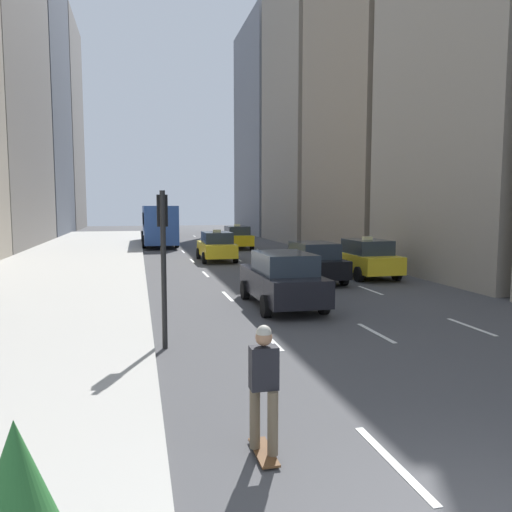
% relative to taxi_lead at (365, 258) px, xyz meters
% --- Properties ---
extents(sidewalk_left, '(8.00, 66.00, 0.15)m').
position_rel_taxi_lead_xyz_m(sidewalk_left, '(-13.80, 9.58, -0.81)').
color(sidewalk_left, '#ADAAA3').
rests_on(sidewalk_left, ground).
extents(lane_markings, '(5.72, 56.00, 0.01)m').
position_rel_taxi_lead_xyz_m(lane_markings, '(-4.20, 5.58, -0.87)').
color(lane_markings, white).
rests_on(lane_markings, ground).
extents(building_row_left, '(6.00, 77.90, 31.13)m').
position_rel_taxi_lead_xyz_m(building_row_left, '(-20.80, 27.29, 11.89)').
color(building_row_left, slate).
rests_on(building_row_left, ground).
extents(building_row_right, '(6.00, 61.84, 34.00)m').
position_rel_taxi_lead_xyz_m(building_row_right, '(5.20, 11.40, 12.13)').
color(building_row_right, '#A89E89').
rests_on(building_row_right, ground).
extents(taxi_lead, '(2.02, 4.40, 1.87)m').
position_rel_taxi_lead_xyz_m(taxi_lead, '(0.00, 0.00, 0.00)').
color(taxi_lead, yellow).
rests_on(taxi_lead, ground).
extents(taxi_second, '(2.02, 4.40, 1.87)m').
position_rel_taxi_lead_xyz_m(taxi_second, '(-5.60, 8.14, 0.00)').
color(taxi_second, yellow).
rests_on(taxi_second, ground).
extents(taxi_third, '(2.02, 4.40, 1.87)m').
position_rel_taxi_lead_xyz_m(taxi_third, '(-2.80, 16.20, 0.00)').
color(taxi_third, yellow).
rests_on(taxi_third, ground).
extents(sedan_black_near, '(2.02, 4.70, 1.78)m').
position_rel_taxi_lead_xyz_m(sedan_black_near, '(-5.60, -5.61, 0.02)').
color(sedan_black_near, black).
rests_on(sedan_black_near, ground).
extents(sedan_silver_behind, '(2.02, 4.43, 1.71)m').
position_rel_taxi_lead_xyz_m(sedan_silver_behind, '(-2.80, -0.72, -0.01)').
color(sedan_silver_behind, black).
rests_on(sedan_silver_behind, ground).
extents(city_bus, '(2.80, 11.61, 3.25)m').
position_rel_taxi_lead_xyz_m(city_bus, '(-8.41, 21.60, 0.91)').
color(city_bus, '#2D519E').
rests_on(city_bus, ground).
extents(skateboarder, '(0.36, 0.80, 1.75)m').
position_rel_taxi_lead_xyz_m(skateboarder, '(-8.56, -14.88, 0.08)').
color(skateboarder, brown).
rests_on(skateboarder, ground).
extents(traffic_light_pole, '(0.24, 0.42, 3.60)m').
position_rel_taxi_lead_xyz_m(traffic_light_pole, '(-9.55, -9.49, 1.53)').
color(traffic_light_pole, black).
rests_on(traffic_light_pole, ground).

